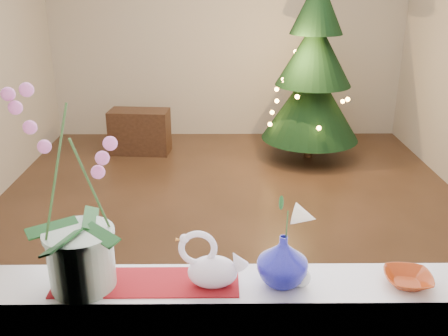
{
  "coord_description": "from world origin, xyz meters",
  "views": [
    {
      "loc": [
        -0.1,
        -3.98,
        2.01
      ],
      "look_at": [
        -0.08,
        -1.4,
        1.01
      ],
      "focal_mm": 40.0,
      "sensor_mm": 36.0,
      "label": 1
    }
  ],
  "objects_px": {
    "blue_vase": "(283,257)",
    "amber_dish": "(408,280)",
    "swan": "(213,260)",
    "orchid_pot": "(73,193)",
    "xmas_tree": "(313,71)",
    "side_table": "(140,132)",
    "paperweight": "(301,278)"
  },
  "relations": [
    {
      "from": "amber_dish",
      "to": "xmas_tree",
      "type": "distance_m",
      "value": 3.98
    },
    {
      "from": "blue_vase",
      "to": "xmas_tree",
      "type": "bearing_deg",
      "value": 78.39
    },
    {
      "from": "swan",
      "to": "blue_vase",
      "type": "xyz_separation_m",
      "value": [
        0.26,
        0.01,
        0.01
      ]
    },
    {
      "from": "paperweight",
      "to": "orchid_pot",
      "type": "bearing_deg",
      "value": 179.55
    },
    {
      "from": "xmas_tree",
      "to": "side_table",
      "type": "distance_m",
      "value": 2.15
    },
    {
      "from": "swan",
      "to": "blue_vase",
      "type": "distance_m",
      "value": 0.26
    },
    {
      "from": "swan",
      "to": "side_table",
      "type": "distance_m",
      "value": 4.32
    },
    {
      "from": "swan",
      "to": "amber_dish",
      "type": "bearing_deg",
      "value": -2.65
    },
    {
      "from": "amber_dish",
      "to": "side_table",
      "type": "relative_size",
      "value": 0.22
    },
    {
      "from": "paperweight",
      "to": "xmas_tree",
      "type": "bearing_deg",
      "value": 79.41
    },
    {
      "from": "xmas_tree",
      "to": "amber_dish",
      "type": "bearing_deg",
      "value": -94.86
    },
    {
      "from": "paperweight",
      "to": "amber_dish",
      "type": "distance_m",
      "value": 0.41
    },
    {
      "from": "orchid_pot",
      "to": "amber_dish",
      "type": "distance_m",
      "value": 1.27
    },
    {
      "from": "swan",
      "to": "orchid_pot",
      "type": "bearing_deg",
      "value": 177.03
    },
    {
      "from": "paperweight",
      "to": "blue_vase",
      "type": "bearing_deg",
      "value": 165.91
    },
    {
      "from": "blue_vase",
      "to": "amber_dish",
      "type": "bearing_deg",
      "value": -1.29
    },
    {
      "from": "swan",
      "to": "amber_dish",
      "type": "relative_size",
      "value": 1.69
    },
    {
      "from": "xmas_tree",
      "to": "orchid_pot",
      "type": "bearing_deg",
      "value": -111.43
    },
    {
      "from": "orchid_pot",
      "to": "swan",
      "type": "xyz_separation_m",
      "value": [
        0.48,
        -0.0,
        -0.27
      ]
    },
    {
      "from": "orchid_pot",
      "to": "side_table",
      "type": "distance_m",
      "value": 4.3
    },
    {
      "from": "orchid_pot",
      "to": "swan",
      "type": "height_order",
      "value": "orchid_pot"
    },
    {
      "from": "xmas_tree",
      "to": "side_table",
      "type": "height_order",
      "value": "xmas_tree"
    },
    {
      "from": "orchid_pot",
      "to": "blue_vase",
      "type": "height_order",
      "value": "orchid_pot"
    },
    {
      "from": "amber_dish",
      "to": "side_table",
      "type": "xyz_separation_m",
      "value": [
        -1.67,
        4.15,
        -0.68
      ]
    },
    {
      "from": "xmas_tree",
      "to": "paperweight",
      "type": "bearing_deg",
      "value": -100.59
    },
    {
      "from": "swan",
      "to": "amber_dish",
      "type": "height_order",
      "value": "swan"
    },
    {
      "from": "swan",
      "to": "paperweight",
      "type": "distance_m",
      "value": 0.34
    },
    {
      "from": "blue_vase",
      "to": "swan",
      "type": "bearing_deg",
      "value": -177.23
    },
    {
      "from": "amber_dish",
      "to": "xmas_tree",
      "type": "xyz_separation_m",
      "value": [
        0.34,
        3.96,
        0.08
      ]
    },
    {
      "from": "amber_dish",
      "to": "xmas_tree",
      "type": "relative_size",
      "value": 0.07
    },
    {
      "from": "amber_dish",
      "to": "orchid_pot",
      "type": "bearing_deg",
      "value": -179.98
    },
    {
      "from": "orchid_pot",
      "to": "xmas_tree",
      "type": "xyz_separation_m",
      "value": [
        1.56,
        3.97,
        -0.28
      ]
    }
  ]
}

